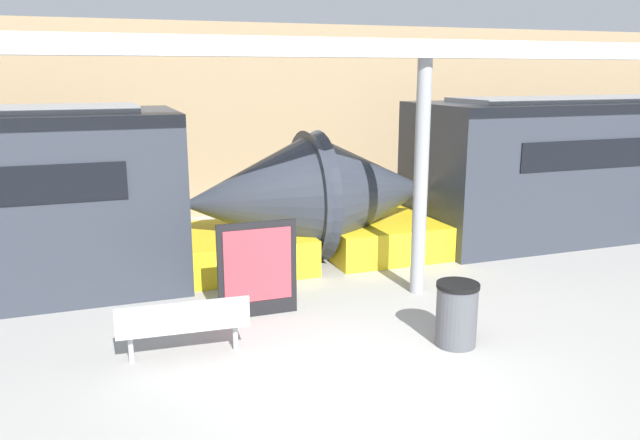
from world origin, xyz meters
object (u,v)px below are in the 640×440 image
bench_near (184,323)px  trash_bin (457,314)px  support_column_near (421,180)px  poster_board (258,269)px

bench_near → trash_bin: (3.67, -0.85, -0.05)m
bench_near → support_column_near: size_ratio=0.44×
trash_bin → bench_near: bearing=166.9°
support_column_near → bench_near: bearing=-163.3°
bench_near → trash_bin: size_ratio=1.93×
trash_bin → poster_board: (-2.36, 1.99, 0.31)m
trash_bin → support_column_near: 2.66m
bench_near → support_column_near: 4.62m
bench_near → poster_board: (1.31, 1.14, 0.26)m
trash_bin → poster_board: bearing=139.8°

